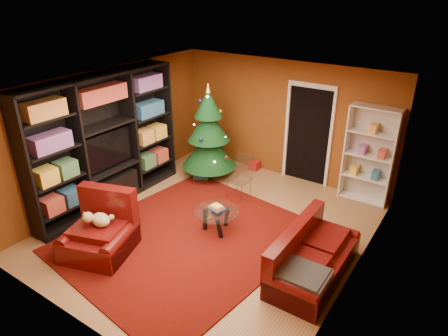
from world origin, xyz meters
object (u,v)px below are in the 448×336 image
Objects in this scene: media_unit at (105,142)px; dog at (101,220)px; rug at (187,238)px; coffee_table at (217,221)px; white_bookshelf at (369,156)px; armchair at (98,232)px; gift_box_red at (254,165)px; gift_box_teal at (202,171)px; sofa at (315,254)px; christmas_tree at (209,133)px; acrylic_chair at (239,180)px.

dog is at bearing -44.64° from media_unit.
coffee_table is at bearing 58.33° from rug.
white_bookshelf reaches higher than armchair.
dog is (-0.44, -4.15, 0.52)m from gift_box_red.
gift_box_teal is 3.19m from armchair.
coffee_table reaches higher than rug.
dog reaches higher than coffee_table.
sofa reaches higher than dog.
media_unit reaches higher than armchair.
white_bookshelf is (3.32, 1.02, 0.82)m from gift_box_teal.
armchair reaches higher than gift_box_teal.
media_unit reaches higher than gift_box_red.
media_unit reaches higher than white_bookshelf.
armchair reaches higher than sofa.
coffee_table is at bearing 85.58° from sofa.
gift_box_teal is at bearing -126.39° from gift_box_red.
coffee_table is (1.18, 1.53, -0.41)m from dog.
media_unit is 15.84× the size of gift_box_red.
armchair reaches higher than rug.
armchair is 0.22m from dog.
gift_box_red is 2.70m from white_bookshelf.
white_bookshelf is 2.47× the size of coffee_table.
armchair is (-3.03, -4.19, -0.56)m from white_bookshelf.
white_bookshelf is at bearing 14.65° from christmas_tree.
gift_box_red is 2.72m from coffee_table.
gift_box_red is 1.46m from acrylic_chair.
gift_box_teal reaches higher than rug.
media_unit is at bearing -141.36° from acrylic_chair.
white_bookshelf is at bearing 55.08° from coffee_table.
gift_box_red is at bearing 53.61° from gift_box_teal.
acrylic_chair is at bearing -72.74° from gift_box_red.
rug is 3.14m from gift_box_red.
christmas_tree is at bearing -128.31° from gift_box_red.
white_bookshelf reaches higher than sofa.
christmas_tree is 0.90m from gift_box_teal.
acrylic_chair is at bearing -15.26° from gift_box_teal.
christmas_tree reaches higher than acrylic_chair.
dog is at bearing -127.76° from coffee_table.
media_unit is at bearing -115.89° from gift_box_teal.
sofa is at bearing 2.73° from media_unit.
gift_box_teal is 2.19m from coffee_table.
gift_box_teal is 3.16m from dog.
armchair reaches higher than dog.
media_unit is 4.08× the size of coffee_table.
coffee_table is (2.41, 0.28, -1.07)m from media_unit.
gift_box_teal is 1.29m from gift_box_red.
media_unit is at bearing -119.93° from gift_box_red.
rug is 1.50m from dog.
rug is 3.87m from white_bookshelf.
dog is (0.03, 0.06, 0.21)m from armchair.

